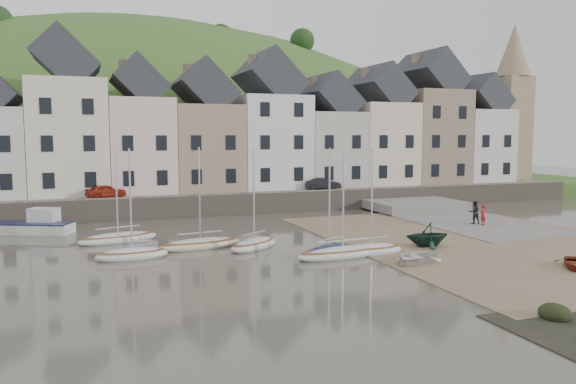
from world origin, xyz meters
name	(u,v)px	position (x,y,z in m)	size (l,w,h in m)	color
ground	(324,254)	(0.00, 0.00, 0.00)	(160.00, 160.00, 0.00)	#413D33
quay_land	(207,189)	(0.00, 32.00, 0.75)	(90.00, 30.00, 1.50)	#365321
quay_street	(234,192)	(0.00, 20.50, 1.55)	(70.00, 7.00, 0.10)	slate
seawall	(244,204)	(0.00, 17.00, 0.90)	(70.00, 1.20, 1.80)	slate
beach	(481,241)	(11.00, 0.00, 0.03)	(18.00, 26.00, 0.06)	brown
slipway	(455,219)	(15.00, 8.00, 0.06)	(8.00, 18.00, 0.12)	slate
hillside	(141,291)	(-5.00, 60.00, -17.99)	(134.40, 84.00, 84.00)	#365321
townhouse_terrace	(241,129)	(1.76, 24.00, 7.32)	(61.05, 8.00, 13.93)	silver
church_spire	(512,98)	(34.55, 24.00, 11.06)	(4.00, 4.00, 18.00)	#997F60
sailboat_0	(118,238)	(-10.89, 7.83, 0.26)	(5.32, 2.76, 6.32)	silver
sailboat_1	(132,254)	(-10.44, 2.58, 0.27)	(4.05, 1.74, 6.32)	silver
sailboat_2	(200,244)	(-6.33, 4.11, 0.26)	(5.31, 2.27, 6.32)	beige
sailboat_3	(254,244)	(-3.30, 2.92, 0.27)	(4.14, 3.56, 6.32)	silver
sailboat_4	(343,253)	(0.67, -1.08, 0.26)	(5.80, 2.03, 6.32)	silver
sailboat_5	(329,251)	(0.09, -0.50, 0.26)	(4.61, 3.26, 6.32)	#141A3F
sailboat_6	(371,249)	(2.56, -0.90, 0.27)	(3.92, 1.54, 6.32)	silver
motorboat_2	(35,225)	(-16.11, 13.14, 0.58)	(5.66, 3.86, 1.70)	silver
rowboat_white	(414,257)	(3.50, -3.87, 0.37)	(2.12, 2.97, 0.61)	silver
rowboat_green	(427,235)	(6.66, -0.40, 0.79)	(2.39, 2.77, 1.46)	#142E24
person_red	(483,214)	(14.97, 4.69, 0.90)	(0.57, 0.38, 1.57)	maroon
person_dark	(474,212)	(14.78, 5.42, 0.99)	(0.85, 0.66, 1.74)	black
car_left	(106,191)	(-11.14, 19.50, 2.15)	(1.31, 3.25, 1.11)	maroon
car_right	(323,184)	(8.49, 19.50, 2.16)	(1.18, 3.40, 1.12)	black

